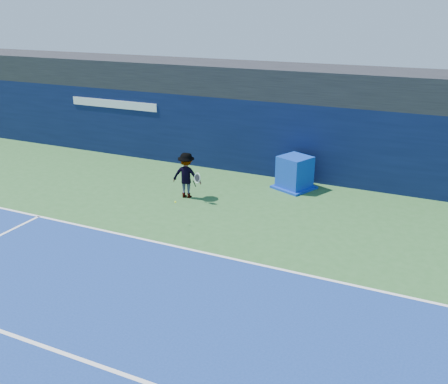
% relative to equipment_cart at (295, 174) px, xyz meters
% --- Properties ---
extents(ground, '(80.00, 80.00, 0.00)m').
position_rel_equipment_cart_xyz_m(ground, '(-1.74, -9.11, -0.56)').
color(ground, '#2D5F2A').
rests_on(ground, ground).
extents(baseline, '(24.00, 0.10, 0.01)m').
position_rel_equipment_cart_xyz_m(baseline, '(-1.74, -6.11, -0.56)').
color(baseline, white).
rests_on(baseline, ground).
extents(service_line, '(24.00, 0.10, 0.01)m').
position_rel_equipment_cart_xyz_m(service_line, '(-1.74, -11.11, -0.56)').
color(service_line, white).
rests_on(service_line, ground).
extents(stadium_band, '(36.00, 3.00, 1.20)m').
position_rel_equipment_cart_xyz_m(stadium_band, '(-1.74, 2.39, 3.04)').
color(stadium_band, black).
rests_on(stadium_band, back_wall_assembly).
extents(back_wall_assembly, '(36.00, 1.03, 3.00)m').
position_rel_equipment_cart_xyz_m(back_wall_assembly, '(-1.75, 1.39, 0.94)').
color(back_wall_assembly, '#091234').
rests_on(back_wall_assembly, ground).
extents(equipment_cart, '(1.69, 1.69, 1.24)m').
position_rel_equipment_cart_xyz_m(equipment_cart, '(0.00, 0.00, 0.00)').
color(equipment_cart, '#0B30A2').
rests_on(equipment_cart, ground).
extents(tennis_player, '(1.31, 0.76, 1.64)m').
position_rel_equipment_cart_xyz_m(tennis_player, '(-3.21, -2.50, 0.26)').
color(tennis_player, white).
rests_on(tennis_player, ground).
extents(tennis_ball, '(0.06, 0.06, 0.06)m').
position_rel_equipment_cart_xyz_m(tennis_ball, '(-2.39, -4.71, 0.18)').
color(tennis_ball, '#DCF11A').
rests_on(tennis_ball, ground).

